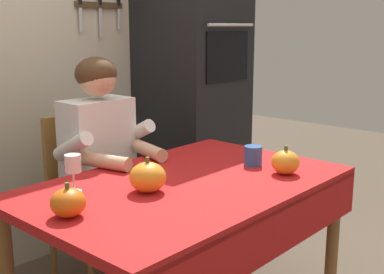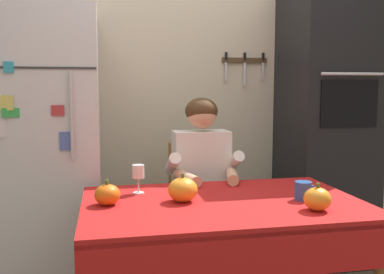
{
  "view_description": "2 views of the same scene",
  "coord_description": "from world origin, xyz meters",
  "px_view_note": "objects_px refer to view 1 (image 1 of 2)",
  "views": [
    {
      "loc": [
        -1.51,
        -1.29,
        1.4
      ],
      "look_at": [
        0.13,
        0.18,
        0.9
      ],
      "focal_mm": 46.72,
      "sensor_mm": 36.0,
      "label": 1
    },
    {
      "loc": [
        -0.58,
        -1.97,
        1.31
      ],
      "look_at": [
        -0.14,
        0.19,
        1.06
      ],
      "focal_mm": 40.53,
      "sensor_mm": 36.0,
      "label": 2
    }
  ],
  "objects_px": {
    "dining_table": "(189,201)",
    "pumpkin_large": "(148,177)",
    "wall_oven": "(192,77)",
    "seated_person": "(107,157)",
    "pumpkin_medium": "(68,203)",
    "chair_behind_person": "(86,191)",
    "pumpkin_small": "(285,162)",
    "wine_glass": "(73,166)",
    "coffee_mug": "(253,156)"
  },
  "relations": [
    {
      "from": "coffee_mug",
      "to": "wine_glass",
      "type": "distance_m",
      "value": 0.87
    },
    {
      "from": "chair_behind_person",
      "to": "coffee_mug",
      "type": "bearing_deg",
      "value": -66.02
    },
    {
      "from": "pumpkin_large",
      "to": "pumpkin_small",
      "type": "distance_m",
      "value": 0.65
    },
    {
      "from": "dining_table",
      "to": "seated_person",
      "type": "distance_m",
      "value": 0.61
    },
    {
      "from": "seated_person",
      "to": "pumpkin_medium",
      "type": "bearing_deg",
      "value": -137.81
    },
    {
      "from": "dining_table",
      "to": "pumpkin_medium",
      "type": "xyz_separation_m",
      "value": [
        -0.57,
        0.05,
        0.14
      ]
    },
    {
      "from": "wall_oven",
      "to": "seated_person",
      "type": "height_order",
      "value": "wall_oven"
    },
    {
      "from": "dining_table",
      "to": "pumpkin_small",
      "type": "distance_m",
      "value": 0.47
    },
    {
      "from": "seated_person",
      "to": "coffee_mug",
      "type": "distance_m",
      "value": 0.75
    },
    {
      "from": "wall_oven",
      "to": "coffee_mug",
      "type": "distance_m",
      "value": 1.19
    },
    {
      "from": "coffee_mug",
      "to": "pumpkin_large",
      "type": "height_order",
      "value": "pumpkin_large"
    },
    {
      "from": "pumpkin_medium",
      "to": "chair_behind_person",
      "type": "bearing_deg",
      "value": 50.62
    },
    {
      "from": "wine_glass",
      "to": "wall_oven",
      "type": "bearing_deg",
      "value": 24.52
    },
    {
      "from": "chair_behind_person",
      "to": "seated_person",
      "type": "xyz_separation_m",
      "value": [
        -0.0,
        -0.19,
        0.23
      ]
    },
    {
      "from": "dining_table",
      "to": "pumpkin_medium",
      "type": "distance_m",
      "value": 0.59
    },
    {
      "from": "coffee_mug",
      "to": "chair_behind_person",
      "type": "bearing_deg",
      "value": 113.98
    },
    {
      "from": "seated_person",
      "to": "chair_behind_person",
      "type": "bearing_deg",
      "value": 90.0
    },
    {
      "from": "chair_behind_person",
      "to": "pumpkin_small",
      "type": "height_order",
      "value": "chair_behind_person"
    },
    {
      "from": "dining_table",
      "to": "chair_behind_person",
      "type": "bearing_deg",
      "value": 87.56
    },
    {
      "from": "dining_table",
      "to": "coffee_mug",
      "type": "distance_m",
      "value": 0.43
    },
    {
      "from": "chair_behind_person",
      "to": "pumpkin_medium",
      "type": "bearing_deg",
      "value": -129.38
    },
    {
      "from": "dining_table",
      "to": "pumpkin_large",
      "type": "height_order",
      "value": "pumpkin_large"
    },
    {
      "from": "wall_oven",
      "to": "dining_table",
      "type": "height_order",
      "value": "wall_oven"
    },
    {
      "from": "chair_behind_person",
      "to": "wine_glass",
      "type": "distance_m",
      "value": 0.77
    },
    {
      "from": "wall_oven",
      "to": "pumpkin_small",
      "type": "xyz_separation_m",
      "value": [
        -0.67,
        -1.16,
        -0.26
      ]
    },
    {
      "from": "wall_oven",
      "to": "wine_glass",
      "type": "distance_m",
      "value": 1.61
    },
    {
      "from": "dining_table",
      "to": "pumpkin_large",
      "type": "relative_size",
      "value": 9.41
    },
    {
      "from": "wall_oven",
      "to": "coffee_mug",
      "type": "relative_size",
      "value": 18.51
    },
    {
      "from": "wall_oven",
      "to": "pumpkin_medium",
      "type": "height_order",
      "value": "wall_oven"
    },
    {
      "from": "wine_glass",
      "to": "pumpkin_small",
      "type": "xyz_separation_m",
      "value": [
        0.79,
        -0.5,
        -0.06
      ]
    },
    {
      "from": "wall_oven",
      "to": "chair_behind_person",
      "type": "xyz_separation_m",
      "value": [
        -1.02,
        -0.13,
        -0.54
      ]
    },
    {
      "from": "coffee_mug",
      "to": "pumpkin_large",
      "type": "distance_m",
      "value": 0.61
    },
    {
      "from": "seated_person",
      "to": "wine_glass",
      "type": "xyz_separation_m",
      "value": [
        -0.44,
        -0.34,
        0.11
      ]
    },
    {
      "from": "pumpkin_large",
      "to": "wall_oven",
      "type": "bearing_deg",
      "value": 35.09
    },
    {
      "from": "chair_behind_person",
      "to": "pumpkin_medium",
      "type": "distance_m",
      "value": 0.99
    },
    {
      "from": "pumpkin_large",
      "to": "pumpkin_medium",
      "type": "relative_size",
      "value": 1.19
    },
    {
      "from": "chair_behind_person",
      "to": "pumpkin_large",
      "type": "distance_m",
      "value": 0.84
    },
    {
      "from": "coffee_mug",
      "to": "seated_person",
      "type": "bearing_deg",
      "value": 119.86
    },
    {
      "from": "coffee_mug",
      "to": "wine_glass",
      "type": "xyz_separation_m",
      "value": [
        -0.81,
        0.3,
        0.06
      ]
    },
    {
      "from": "pumpkin_large",
      "to": "wine_glass",
      "type": "bearing_deg",
      "value": 133.55
    },
    {
      "from": "chair_behind_person",
      "to": "seated_person",
      "type": "bearing_deg",
      "value": -90.0
    },
    {
      "from": "pumpkin_large",
      "to": "pumpkin_medium",
      "type": "height_order",
      "value": "pumpkin_large"
    },
    {
      "from": "seated_person",
      "to": "wine_glass",
      "type": "bearing_deg",
      "value": -141.85
    },
    {
      "from": "dining_table",
      "to": "wine_glass",
      "type": "height_order",
      "value": "wine_glass"
    },
    {
      "from": "pumpkin_large",
      "to": "seated_person",
      "type": "bearing_deg",
      "value": 67.25
    },
    {
      "from": "seated_person",
      "to": "pumpkin_small",
      "type": "distance_m",
      "value": 0.91
    },
    {
      "from": "seated_person",
      "to": "wine_glass",
      "type": "relative_size",
      "value": 7.95
    },
    {
      "from": "seated_person",
      "to": "pumpkin_small",
      "type": "height_order",
      "value": "seated_person"
    },
    {
      "from": "coffee_mug",
      "to": "pumpkin_medium",
      "type": "relative_size",
      "value": 0.91
    },
    {
      "from": "seated_person",
      "to": "dining_table",
      "type": "bearing_deg",
      "value": -93.2
    }
  ]
}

